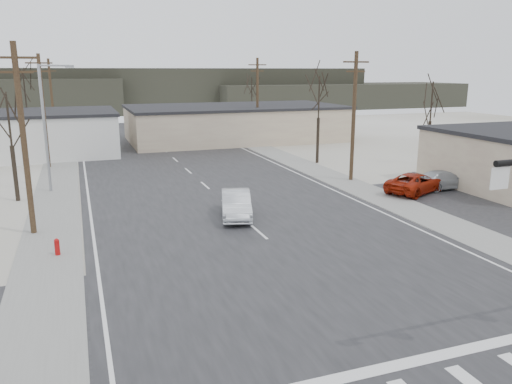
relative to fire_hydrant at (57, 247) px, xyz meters
The scene contains 26 objects.
ground 12.97m from the fire_hydrant, 38.11° to the right, with size 140.00×140.00×0.00m, color white.
main_road 12.38m from the fire_hydrant, 34.46° to the left, with size 18.00×110.00×0.05m, color black.
cross_road 12.97m from the fire_hydrant, 38.11° to the right, with size 90.00×10.00×0.04m, color black.
sidewalk_left 12.01m from the fire_hydrant, 91.91° to the left, with size 3.00×90.00×0.06m, color gray.
sidewalk_right 24.02m from the fire_hydrant, 29.98° to the left, with size 3.00×90.00×0.06m, color gray.
fire_hydrant is the anchor object (origin of this frame).
building_left_far 32.57m from the fire_hydrant, 100.27° to the left, with size 22.30×12.30×4.50m.
building_right_far 41.32m from the fire_hydrant, 60.70° to the left, with size 26.30×14.30×4.30m.
upole_left_b 6.36m from the fire_hydrant, 108.00° to the left, with size 2.20×0.30×10.00m.
upole_left_c 24.50m from the fire_hydrant, 93.10° to the left, with size 2.20×0.30×10.00m.
upole_left_d 44.28m from the fire_hydrant, 91.69° to the left, with size 2.20×0.30×10.00m.
upole_right_a 24.37m from the fire_hydrant, 24.74° to the left, with size 2.20×0.30×10.00m.
upole_right_b 38.96m from the fire_hydrant, 55.86° to the left, with size 2.20×0.30×10.00m.
streetlight_main 14.76m from the fire_hydrant, 92.46° to the left, with size 2.40×0.25×9.00m.
tree_left_near 13.22m from the fire_hydrant, 103.13° to the left, with size 3.30×3.30×7.35m.
tree_right_mid 29.48m from the fire_hydrant, 38.41° to the left, with size 3.74×3.74×8.33m.
tree_left_far 38.63m from the fire_hydrant, 95.71° to the left, with size 3.96×3.96×8.82m.
tree_right_far 50.96m from the fire_hydrant, 60.20° to the left, with size 3.52×3.52×7.84m.
tree_lot 35.48m from the fire_hydrant, 23.50° to the left, with size 3.52×3.52×7.84m.
hill_center 91.63m from the fire_hydrant, 74.02° to the left, with size 80.00×18.00×9.00m, color #333026.
hill_right 101.75m from the fire_hydrant, 53.72° to the left, with size 60.00×18.00×5.50m, color #333026.
sedan_crossing 10.41m from the fire_hydrant, 17.87° to the left, with size 1.67×4.78×1.58m, color #B0B6BC.
car_far_a 37.44m from the fire_hydrant, 66.51° to the left, with size 1.86×4.58×1.33m, color black.
car_far_b 45.00m from the fire_hydrant, 78.12° to the left, with size 1.78×4.41×1.50m, color black.
car_parked_red 24.28m from the fire_hydrant, 11.11° to the left, with size 2.39×5.18×1.44m, color maroon.
car_parked_silver 27.09m from the fire_hydrant, 10.64° to the left, with size 1.87×4.61×1.34m, color #A5AAAF.
Camera 1 is at (-8.87, -16.18, 8.59)m, focal length 35.00 mm.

